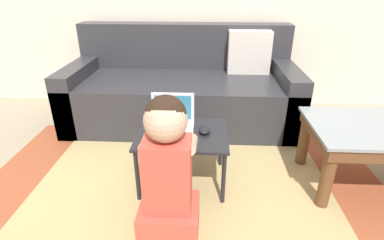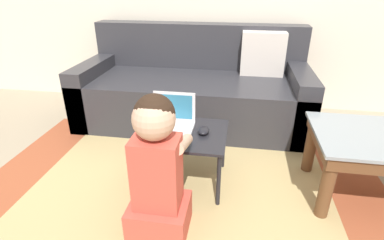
{
  "view_description": "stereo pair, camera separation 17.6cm",
  "coord_description": "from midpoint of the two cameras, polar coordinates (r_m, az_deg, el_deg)",
  "views": [
    {
      "loc": [
        0.03,
        -1.36,
        1.17
      ],
      "look_at": [
        -0.05,
        0.23,
        0.41
      ],
      "focal_mm": 28.0,
      "sensor_mm": 36.0,
      "label": 1
    },
    {
      "loc": [
        0.2,
        -1.34,
        1.17
      ],
      "look_at": [
        -0.05,
        0.23,
        0.41
      ],
      "focal_mm": 28.0,
      "sensor_mm": 36.0,
      "label": 2
    }
  ],
  "objects": [
    {
      "name": "couch",
      "position": [
        2.64,
        2.5,
        5.78
      ],
      "size": [
        1.9,
        0.86,
        0.8
      ],
      "color": "#2D2D33",
      "rests_on": "ground_plane"
    },
    {
      "name": "computer_mouse",
      "position": [
        1.73,
        5.11,
        -2.1
      ],
      "size": [
        0.07,
        0.1,
        0.04
      ],
      "color": "black",
      "rests_on": "laptop_desk"
    },
    {
      "name": "laptop",
      "position": [
        1.77,
        -0.99,
        -0.65
      ],
      "size": [
        0.26,
        0.2,
        0.21
      ],
      "color": "silver",
      "rests_on": "laptop_desk"
    },
    {
      "name": "area_rug",
      "position": [
        1.77,
        -0.23,
        -15.5
      ],
      "size": [
        2.48,
        1.88,
        0.01
      ],
      "color": "#9E4C2D",
      "rests_on": "ground_plane"
    },
    {
      "name": "person_seated",
      "position": [
        1.4,
        -3.02,
        -9.66
      ],
      "size": [
        0.29,
        0.38,
        0.73
      ],
      "color": "#CC4C3D",
      "rests_on": "ground_plane"
    },
    {
      "name": "laptop_desk",
      "position": [
        1.77,
        0.88,
        -3.53
      ],
      "size": [
        0.53,
        0.43,
        0.35
      ],
      "color": "black",
      "rests_on": "ground_plane"
    },
    {
      "name": "ground_plane",
      "position": [
        1.79,
        3.42,
        -15.35
      ],
      "size": [
        16.0,
        16.0,
        0.0
      ],
      "primitive_type": "plane",
      "color": "gray"
    }
  ]
}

